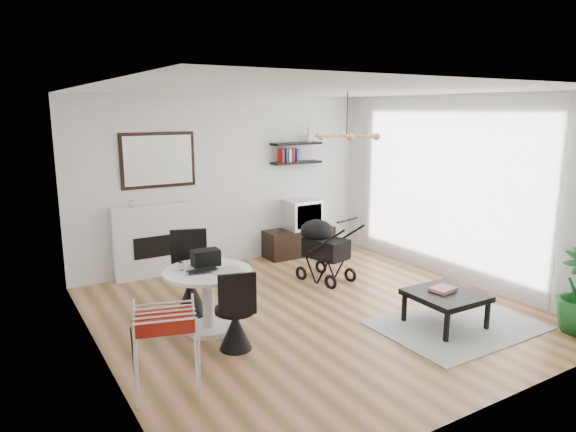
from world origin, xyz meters
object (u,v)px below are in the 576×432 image
fireplace (163,231)px  tv_console (299,242)px  crt_tv (302,214)px  stroller (323,252)px  dining_table (208,291)px  coffee_table (446,296)px  drying_rack (167,353)px

fireplace → tv_console: (2.34, -0.15, -0.45)m
crt_tv → stroller: size_ratio=0.58×
dining_table → coffee_table: (2.41, -1.29, -0.12)m
dining_table → tv_console: bearing=39.5°
stroller → coffee_table: stroller is taller
fireplace → dining_table: size_ratio=2.18×
tv_console → coffee_table: 3.42m
drying_rack → coffee_table: 3.27m
dining_table → stroller: 2.31m
crt_tv → drying_rack: crt_tv is taller
stroller → coffee_table: 2.13m
fireplace → stroller: fireplace is taller
tv_console → drying_rack: drying_rack is taller
fireplace → coffee_table: fireplace is taller
fireplace → tv_console: bearing=-3.7°
dining_table → stroller: bearing=20.7°
tv_console → drying_rack: (-3.42, -3.24, 0.20)m
crt_tv → drying_rack: 4.76m
crt_tv → drying_rack: bearing=-137.0°
dining_table → coffee_table: bearing=-28.2°
fireplace → drying_rack: fireplace is taller
tv_console → drying_rack: bearing=-136.6°
stroller → coffee_table: (0.25, -2.11, -0.07)m
tv_console → crt_tv: (0.05, -0.00, 0.49)m
drying_rack → coffee_table: (3.27, -0.17, -0.07)m
crt_tv → coffee_table: (-0.20, -3.41, -0.36)m
fireplace → crt_tv: fireplace is taller
dining_table → coffee_table: dining_table is taller
crt_tv → dining_table: crt_tv is taller
crt_tv → dining_table: 3.37m
coffee_table → dining_table: bearing=151.8°
stroller → crt_tv: bearing=56.5°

